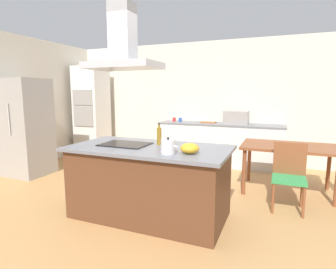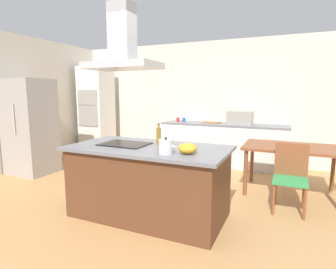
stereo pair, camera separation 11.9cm
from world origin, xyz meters
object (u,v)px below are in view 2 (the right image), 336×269
at_px(tea_kettle, 166,147).
at_px(mixing_bowl, 188,148).
at_px(cutting_board, 212,123).
at_px(wall_oven_stack, 97,111).
at_px(chair_facing_island, 291,173).
at_px(coffee_mug_blue, 184,120).
at_px(countertop_microwave, 240,118).
at_px(range_hood, 123,48).
at_px(dining_table, 291,151).
at_px(olive_oil_bottle, 159,136).
at_px(refrigerator, 30,127).
at_px(coffee_mug_red, 178,120).
at_px(cooktop, 125,144).

xyz_separation_m(tea_kettle, mixing_bowl, (0.21, 0.11, -0.02)).
distance_m(cutting_board, wall_oven_stack, 2.94).
bearing_deg(chair_facing_island, tea_kettle, -136.24).
bearing_deg(cutting_board, coffee_mug_blue, -179.03).
height_order(countertop_microwave, range_hood, range_hood).
bearing_deg(cutting_board, chair_facing_island, -51.10).
distance_m(chair_facing_island, range_hood, 2.70).
xyz_separation_m(dining_table, chair_facing_island, (0.00, -0.67, -0.16)).
distance_m(olive_oil_bottle, wall_oven_stack, 3.87).
relative_size(tea_kettle, dining_table, 0.15).
xyz_separation_m(refrigerator, range_hood, (2.64, -0.75, 1.19)).
distance_m(countertop_microwave, range_hood, 3.22).
relative_size(coffee_mug_red, cutting_board, 0.26).
xyz_separation_m(refrigerator, chair_facing_island, (4.62, 0.17, -0.40)).
relative_size(refrigerator, dining_table, 1.30).
relative_size(cutting_board, chair_facing_island, 0.38).
relative_size(cooktop, dining_table, 0.43).
relative_size(olive_oil_bottle, coffee_mug_red, 3.05).
relative_size(coffee_mug_blue, cutting_board, 0.26).
bearing_deg(coffee_mug_red, tea_kettle, -70.09).
relative_size(coffee_mug_red, refrigerator, 0.05).
bearing_deg(cooktop, coffee_mug_blue, 95.82).
xyz_separation_m(cutting_board, dining_table, (1.62, -1.34, -0.24)).
bearing_deg(coffee_mug_blue, dining_table, -30.34).
bearing_deg(coffee_mug_red, cutting_board, 1.04).
bearing_deg(coffee_mug_blue, countertop_microwave, -1.76).
bearing_deg(mixing_bowl, countertop_microwave, 89.18).
bearing_deg(wall_oven_stack, tea_kettle, -41.87).
distance_m(mixing_bowl, range_hood, 1.48).
distance_m(mixing_bowl, refrigerator, 3.68).
xyz_separation_m(coffee_mug_blue, refrigerator, (-2.34, -2.17, -0.03)).
relative_size(wall_oven_stack, refrigerator, 1.21).
xyz_separation_m(wall_oven_stack, chair_facing_island, (4.54, -1.72, -0.59)).
distance_m(tea_kettle, olive_oil_bottle, 0.55).
height_order(coffee_mug_blue, cutting_board, coffee_mug_blue).
distance_m(olive_oil_bottle, coffee_mug_red, 2.88).
height_order(olive_oil_bottle, mixing_bowl, olive_oil_bottle).
height_order(coffee_mug_blue, range_hood, range_hood).
relative_size(tea_kettle, countertop_microwave, 0.42).
xyz_separation_m(coffee_mug_red, wall_oven_stack, (-2.11, -0.27, 0.16)).
bearing_deg(coffee_mug_blue, mixing_bowl, -68.45).
bearing_deg(cooktop, tea_kettle, -21.93).
height_order(mixing_bowl, countertop_microwave, countertop_microwave).
xyz_separation_m(tea_kettle, coffee_mug_blue, (-1.01, 3.21, -0.04)).
height_order(coffee_mug_blue, refrigerator, refrigerator).
relative_size(countertop_microwave, wall_oven_stack, 0.23).
distance_m(cooktop, coffee_mug_red, 2.95).
bearing_deg(countertop_microwave, mixing_bowl, -90.82).
bearing_deg(cooktop, olive_oil_bottle, 21.96).
bearing_deg(countertop_microwave, olive_oil_bottle, -101.72).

